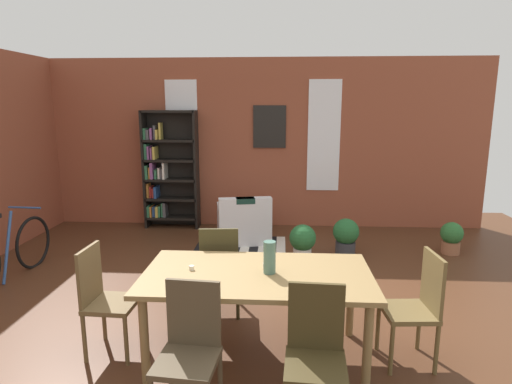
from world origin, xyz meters
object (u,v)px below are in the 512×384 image
dining_chair_far_left (220,267)px  dining_chair_near_right (315,352)px  dining_chair_head_left (104,296)px  dining_chair_head_right (417,305)px  dining_table (257,282)px  potted_plant_by_shelf (346,236)px  bicycle_second (8,254)px  potted_plant_window (303,242)px  potted_plant_corner (451,237)px  dining_chair_near_left (190,347)px  vase_on_table (270,257)px  bookshelf_tall (167,170)px  armchair_white (244,223)px

dining_chair_far_left → dining_chair_near_right: (0.85, -1.45, 0.00)m
dining_chair_head_left → dining_chair_head_right: bearing=0.1°
dining_table → potted_plant_by_shelf: 2.80m
dining_table → bicycle_second: size_ratio=1.12×
dining_table → potted_plant_window: 2.31m
potted_plant_by_shelf → potted_plant_window: 0.70m
potted_plant_by_shelf → potted_plant_corner: size_ratio=1.18×
bicycle_second → dining_chair_head_left: bearing=-38.3°
dining_chair_near_left → dining_chair_head_left: size_ratio=1.00×
dining_table → vase_on_table: 0.24m
bicycle_second → potted_plant_corner: size_ratio=3.60×
dining_chair_near_right → bicycle_second: size_ratio=0.57×
potted_plant_corner → dining_chair_near_right: bearing=-122.8°
potted_plant_by_shelf → bookshelf_tall: bearing=155.1°
vase_on_table → dining_chair_head_right: size_ratio=0.28×
bookshelf_tall → potted_plant_by_shelf: 3.28m
bookshelf_tall → potted_plant_window: 2.91m
dining_chair_head_left → bicycle_second: bearing=141.7°
vase_on_table → dining_chair_near_right: vase_on_table is taller
dining_table → armchair_white: bearing=97.1°
dining_table → dining_chair_head_right: size_ratio=1.98×
dining_chair_far_left → bicycle_second: 2.79m
bookshelf_tall → armchair_white: bearing=-27.0°
dining_chair_near_left → potted_plant_window: bearing=72.9°
dining_chair_head_right → dining_chair_far_left: bearing=157.5°
vase_on_table → bookshelf_tall: (-1.89, 3.89, 0.11)m
dining_chair_head_right → potted_plant_window: (-0.82, 2.22, -0.21)m
dining_chair_near_left → potted_plant_by_shelf: 3.61m
dining_chair_near_left → potted_plant_by_shelf: (1.53, 3.27, -0.21)m
dining_chair_head_right → potted_plant_corner: 3.06m
bookshelf_tall → bicycle_second: (-1.32, -2.47, -0.66)m
dining_chair_head_left → bookshelf_tall: (-0.47, 3.89, 0.50)m
dining_table → bicycle_second: bicycle_second is taller
bookshelf_tall → dining_table: bearing=-65.3°
bookshelf_tall → potted_plant_corner: bookshelf_tall is taller
dining_chair_near_right → bookshelf_tall: (-2.22, 4.61, 0.50)m
vase_on_table → potted_plant_corner: vase_on_table is taller
armchair_white → potted_plant_window: size_ratio=1.73×
dining_chair_head_left → potted_plant_corner: (3.97, 2.74, -0.26)m
vase_on_table → bookshelf_tall: 4.33m
potted_plant_corner → potted_plant_window: 2.23m
dining_chair_head_left → dining_chair_near_right: same height
armchair_white → potted_plant_window: bearing=-47.2°
vase_on_table → dining_table: bearing=-180.0°
dining_chair_head_right → armchair_white: 3.61m
dining_chair_head_left → potted_plant_window: 2.87m
dining_chair_near_left → dining_chair_far_left: same height
dining_chair_near_right → dining_table: bearing=120.6°
dining_chair_near_right → dining_chair_head_left: bearing=157.4°
dining_chair_near_right → potted_plant_corner: (2.23, 3.46, -0.26)m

